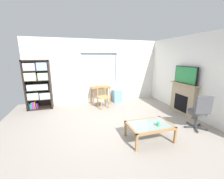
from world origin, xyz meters
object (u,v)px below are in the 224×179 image
object	(u,v)px
fireplace	(183,98)
tv	(186,75)
plastic_drawer_unit	(117,96)
office_chair	(199,111)
sippy_cup	(158,124)
desk_under_window	(101,90)
wooden_chair	(103,96)
bookshelf	(38,83)
coffee_table	(150,126)

from	to	relation	value
fireplace	tv	bearing A→B (deg)	180.00
plastic_drawer_unit	office_chair	world-z (taller)	office_chair
sippy_cup	office_chair	bearing A→B (deg)	6.34
desk_under_window	wooden_chair	xyz separation A→B (m)	(-0.03, -0.52, -0.14)
plastic_drawer_unit	office_chair	xyz separation A→B (m)	(1.33, -2.98, 0.29)
fireplace	desk_under_window	bearing A→B (deg)	144.25
desk_under_window	tv	world-z (taller)	tv
desk_under_window	sippy_cup	bearing A→B (deg)	-77.37
desk_under_window	office_chair	distance (m)	3.60
wooden_chair	sippy_cup	size ratio (longest dim) A/B	10.00
wooden_chair	tv	xyz separation A→B (m)	(2.57, -1.33, 0.91)
fireplace	tv	xyz separation A→B (m)	(-0.02, 0.00, 0.83)
tv	sippy_cup	size ratio (longest dim) A/B	10.35
wooden_chair	fireplace	xyz separation A→B (m)	(2.59, -1.33, 0.08)
desk_under_window	plastic_drawer_unit	size ratio (longest dim) A/B	1.53
tv	sippy_cup	world-z (taller)	tv
bookshelf	wooden_chair	world-z (taller)	bookshelf
plastic_drawer_unit	fireplace	bearing A→B (deg)	-46.29
fireplace	office_chair	xyz separation A→B (m)	(-0.48, -1.09, 0.01)
tv	sippy_cup	bearing A→B (deg)	-146.11
bookshelf	desk_under_window	distance (m)	2.42
fireplace	office_chair	world-z (taller)	fireplace
plastic_drawer_unit	sippy_cup	xyz separation A→B (m)	(-0.06, -3.14, 0.18)
plastic_drawer_unit	tv	bearing A→B (deg)	-46.57
wooden_chair	coffee_table	world-z (taller)	wooden_chair
plastic_drawer_unit	coffee_table	distance (m)	3.03
bookshelf	fireplace	world-z (taller)	bookshelf
coffee_table	office_chair	bearing A→B (deg)	1.23
bookshelf	wooden_chair	size ratio (longest dim) A/B	2.07
bookshelf	desk_under_window	bearing A→B (deg)	-2.54
desk_under_window	wooden_chair	distance (m)	0.53
plastic_drawer_unit	tv	xyz separation A→B (m)	(1.79, -1.89, 1.11)
desk_under_window	sippy_cup	size ratio (longest dim) A/B	9.01
bookshelf	plastic_drawer_unit	bearing A→B (deg)	-1.02
coffee_table	desk_under_window	bearing A→B (deg)	100.45
desk_under_window	wooden_chair	world-z (taller)	wooden_chair
coffee_table	sippy_cup	bearing A→B (deg)	-40.05
plastic_drawer_unit	bookshelf	bearing A→B (deg)	178.98
desk_under_window	office_chair	bearing A→B (deg)	-54.64
fireplace	bookshelf	bearing A→B (deg)	158.48
tv	plastic_drawer_unit	bearing A→B (deg)	133.43
tv	office_chair	distance (m)	1.44
wooden_chair	tv	size ratio (longest dim) A/B	0.97
wooden_chair	office_chair	size ratio (longest dim) A/B	0.90
desk_under_window	wooden_chair	bearing A→B (deg)	-93.16
tv	coffee_table	size ratio (longest dim) A/B	0.90
bookshelf	tv	xyz separation A→B (m)	(4.93, -1.95, 0.37)
plastic_drawer_unit	sippy_cup	bearing A→B (deg)	-91.08
wooden_chair	coffee_table	bearing A→B (deg)	-76.79
tv	desk_under_window	bearing A→B (deg)	144.06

